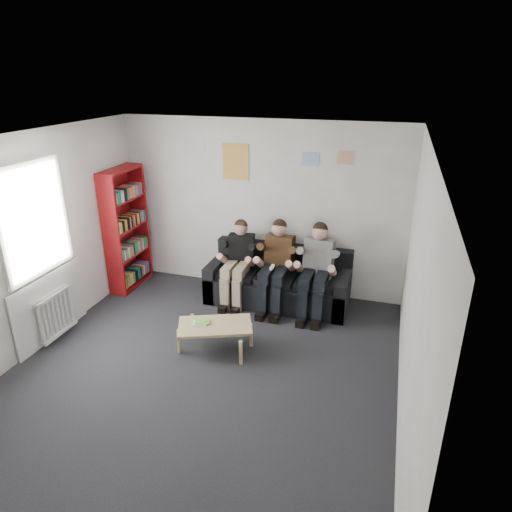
# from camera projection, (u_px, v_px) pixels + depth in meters

# --- Properties ---
(room_shell) EXTENTS (5.00, 5.00, 5.00)m
(room_shell) POSITION_uv_depth(u_px,v_px,m) (195.00, 271.00, 4.90)
(room_shell) COLOR black
(room_shell) RESTS_ON ground
(sofa) EXTENTS (2.14, 0.88, 0.83)m
(sofa) POSITION_uv_depth(u_px,v_px,m) (279.00, 283.00, 7.04)
(sofa) COLOR black
(sofa) RESTS_ON ground
(bookshelf) EXTENTS (0.29, 0.88, 1.96)m
(bookshelf) POSITION_uv_depth(u_px,v_px,m) (127.00, 229.00, 7.31)
(bookshelf) COLOR maroon
(bookshelf) RESTS_ON ground
(coffee_table) EXTENTS (0.92, 0.50, 0.37)m
(coffee_table) POSITION_uv_depth(u_px,v_px,m) (215.00, 328.00, 5.78)
(coffee_table) COLOR tan
(coffee_table) RESTS_ON ground
(game_cases) EXTENTS (0.20, 0.17, 0.03)m
(game_cases) POSITION_uv_depth(u_px,v_px,m) (201.00, 323.00, 5.78)
(game_cases) COLOR silver
(game_cases) RESTS_ON coffee_table
(person_left) EXTENTS (0.39, 0.82, 1.28)m
(person_left) POSITION_uv_depth(u_px,v_px,m) (238.00, 263.00, 6.90)
(person_left) COLOR black
(person_left) RESTS_ON sofa
(person_middle) EXTENTS (0.41, 0.89, 1.34)m
(person_middle) POSITION_uv_depth(u_px,v_px,m) (276.00, 266.00, 6.72)
(person_middle) COLOR #4B2E19
(person_middle) RESTS_ON sofa
(person_right) EXTENTS (0.42, 0.90, 1.35)m
(person_right) POSITION_uv_depth(u_px,v_px,m) (316.00, 271.00, 6.56)
(person_right) COLOR beige
(person_right) RESTS_ON sofa
(radiator) EXTENTS (0.10, 0.64, 0.60)m
(radiator) POSITION_uv_depth(u_px,v_px,m) (56.00, 314.00, 6.04)
(radiator) COLOR white
(radiator) RESTS_ON ground
(window) EXTENTS (0.05, 1.30, 2.36)m
(window) POSITION_uv_depth(u_px,v_px,m) (42.00, 267.00, 5.80)
(window) COLOR white
(window) RESTS_ON room_shell
(poster_large) EXTENTS (0.42, 0.01, 0.55)m
(poster_large) POSITION_uv_depth(u_px,v_px,m) (236.00, 162.00, 6.94)
(poster_large) COLOR #D1CE49
(poster_large) RESTS_ON room_shell
(poster_blue) EXTENTS (0.25, 0.01, 0.20)m
(poster_blue) POSITION_uv_depth(u_px,v_px,m) (311.00, 159.00, 6.59)
(poster_blue) COLOR #459EEB
(poster_blue) RESTS_ON room_shell
(poster_pink) EXTENTS (0.22, 0.01, 0.18)m
(poster_pink) POSITION_uv_depth(u_px,v_px,m) (346.00, 158.00, 6.43)
(poster_pink) COLOR #C33D8C
(poster_pink) RESTS_ON room_shell
(poster_sign) EXTENTS (0.20, 0.01, 0.14)m
(poster_sign) POSITION_uv_depth(u_px,v_px,m) (199.00, 147.00, 7.03)
(poster_sign) COLOR silver
(poster_sign) RESTS_ON room_shell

